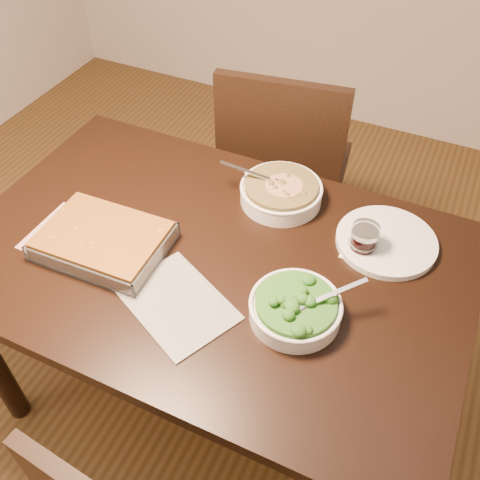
{
  "coord_description": "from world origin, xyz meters",
  "views": [
    {
      "loc": [
        0.5,
        -0.87,
        1.82
      ],
      "look_at": [
        0.07,
        0.04,
        0.8
      ],
      "focal_mm": 40.0,
      "sensor_mm": 36.0,
      "label": 1
    }
  ],
  "objects_px": {
    "broccoli_bowl": "(295,308)",
    "wine_tumbler": "(364,239)",
    "stew_bowl": "(281,192)",
    "dinner_plate": "(386,241)",
    "baking_dish": "(104,241)",
    "chair_far": "(284,166)",
    "table": "(211,277)"
  },
  "relations": [
    {
      "from": "broccoli_bowl",
      "to": "wine_tumbler",
      "type": "distance_m",
      "value": 0.3
    },
    {
      "from": "stew_bowl",
      "to": "dinner_plate",
      "type": "height_order",
      "value": "stew_bowl"
    },
    {
      "from": "baking_dish",
      "to": "stew_bowl",
      "type": "bearing_deg",
      "value": 45.31
    },
    {
      "from": "wine_tumbler",
      "to": "broccoli_bowl",
      "type": "bearing_deg",
      "value": -107.19
    },
    {
      "from": "chair_far",
      "to": "wine_tumbler",
      "type": "bearing_deg",
      "value": 120.94
    },
    {
      "from": "stew_bowl",
      "to": "broccoli_bowl",
      "type": "xyz_separation_m",
      "value": [
        0.19,
        -0.39,
        -0.0
      ]
    },
    {
      "from": "stew_bowl",
      "to": "baking_dish",
      "type": "height_order",
      "value": "stew_bowl"
    },
    {
      "from": "stew_bowl",
      "to": "dinner_plate",
      "type": "xyz_separation_m",
      "value": [
        0.34,
        -0.05,
        -0.02
      ]
    },
    {
      "from": "table",
      "to": "chair_far",
      "type": "relative_size",
      "value": 1.44
    },
    {
      "from": "table",
      "to": "baking_dish",
      "type": "xyz_separation_m",
      "value": [
        -0.27,
        -0.1,
        0.12
      ]
    },
    {
      "from": "table",
      "to": "wine_tumbler",
      "type": "distance_m",
      "value": 0.44
    },
    {
      "from": "stew_bowl",
      "to": "baking_dish",
      "type": "xyz_separation_m",
      "value": [
        -0.37,
        -0.39,
        -0.0
      ]
    },
    {
      "from": "stew_bowl",
      "to": "broccoli_bowl",
      "type": "distance_m",
      "value": 0.43
    },
    {
      "from": "broccoli_bowl",
      "to": "chair_far",
      "type": "xyz_separation_m",
      "value": [
        -0.33,
        0.8,
        -0.24
      ]
    },
    {
      "from": "broccoli_bowl",
      "to": "chair_far",
      "type": "height_order",
      "value": "chair_far"
    },
    {
      "from": "table",
      "to": "baking_dish",
      "type": "height_order",
      "value": "baking_dish"
    },
    {
      "from": "table",
      "to": "stew_bowl",
      "type": "xyz_separation_m",
      "value": [
        0.09,
        0.29,
        0.13
      ]
    },
    {
      "from": "baking_dish",
      "to": "chair_far",
      "type": "relative_size",
      "value": 0.36
    },
    {
      "from": "broccoli_bowl",
      "to": "wine_tumbler",
      "type": "xyz_separation_m",
      "value": [
        0.09,
        0.29,
        0.02
      ]
    },
    {
      "from": "table",
      "to": "chair_far",
      "type": "bearing_deg",
      "value": 94.05
    },
    {
      "from": "broccoli_bowl",
      "to": "dinner_plate",
      "type": "relative_size",
      "value": 0.82
    },
    {
      "from": "broccoli_bowl",
      "to": "dinner_plate",
      "type": "xyz_separation_m",
      "value": [
        0.14,
        0.34,
        -0.02
      ]
    },
    {
      "from": "chair_far",
      "to": "table",
      "type": "bearing_deg",
      "value": 85.74
    },
    {
      "from": "table",
      "to": "baking_dish",
      "type": "bearing_deg",
      "value": -159.88
    },
    {
      "from": "table",
      "to": "chair_far",
      "type": "height_order",
      "value": "chair_far"
    },
    {
      "from": "chair_far",
      "to": "baking_dish",
      "type": "bearing_deg",
      "value": 66.15
    },
    {
      "from": "table",
      "to": "broccoli_bowl",
      "type": "distance_m",
      "value": 0.33
    },
    {
      "from": "stew_bowl",
      "to": "dinner_plate",
      "type": "distance_m",
      "value": 0.34
    },
    {
      "from": "wine_tumbler",
      "to": "dinner_plate",
      "type": "height_order",
      "value": "wine_tumbler"
    },
    {
      "from": "stew_bowl",
      "to": "baking_dish",
      "type": "relative_size",
      "value": 0.78
    },
    {
      "from": "table",
      "to": "stew_bowl",
      "type": "bearing_deg",
      "value": 72.83
    },
    {
      "from": "baking_dish",
      "to": "chair_far",
      "type": "height_order",
      "value": "chair_far"
    }
  ]
}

